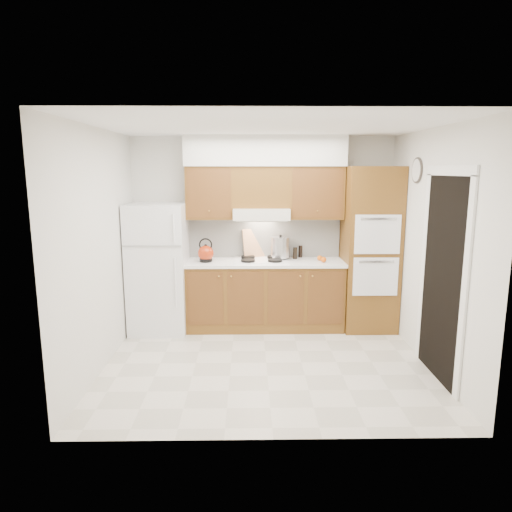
{
  "coord_description": "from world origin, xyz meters",
  "views": [
    {
      "loc": [
        -0.2,
        -4.86,
        2.16
      ],
      "look_at": [
        -0.11,
        0.45,
        1.15
      ],
      "focal_mm": 32.0,
      "sensor_mm": 36.0,
      "label": 1
    }
  ],
  "objects_px": {
    "oven_cabinet": "(370,249)",
    "stock_pot": "(280,247)",
    "fridge": "(159,268)",
    "kettle": "(206,253)"
  },
  "relations": [
    {
      "from": "oven_cabinet",
      "to": "kettle",
      "type": "bearing_deg",
      "value": -179.25
    },
    {
      "from": "fridge",
      "to": "oven_cabinet",
      "type": "xyz_separation_m",
      "value": [
        2.85,
        0.03,
        0.24
      ]
    },
    {
      "from": "fridge",
      "to": "stock_pot",
      "type": "height_order",
      "value": "fridge"
    },
    {
      "from": "fridge",
      "to": "stock_pot",
      "type": "distance_m",
      "value": 1.67
    },
    {
      "from": "fridge",
      "to": "kettle",
      "type": "bearing_deg",
      "value": 0.56
    },
    {
      "from": "stock_pot",
      "to": "kettle",
      "type": "bearing_deg",
      "value": -171.19
    },
    {
      "from": "kettle",
      "to": "stock_pot",
      "type": "bearing_deg",
      "value": 0.04
    },
    {
      "from": "oven_cabinet",
      "to": "stock_pot",
      "type": "xyz_separation_m",
      "value": [
        -1.2,
        0.13,
        0.01
      ]
    },
    {
      "from": "fridge",
      "to": "kettle",
      "type": "xyz_separation_m",
      "value": [
        0.63,
        0.01,
        0.2
      ]
    },
    {
      "from": "fridge",
      "to": "oven_cabinet",
      "type": "relative_size",
      "value": 0.78
    }
  ]
}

